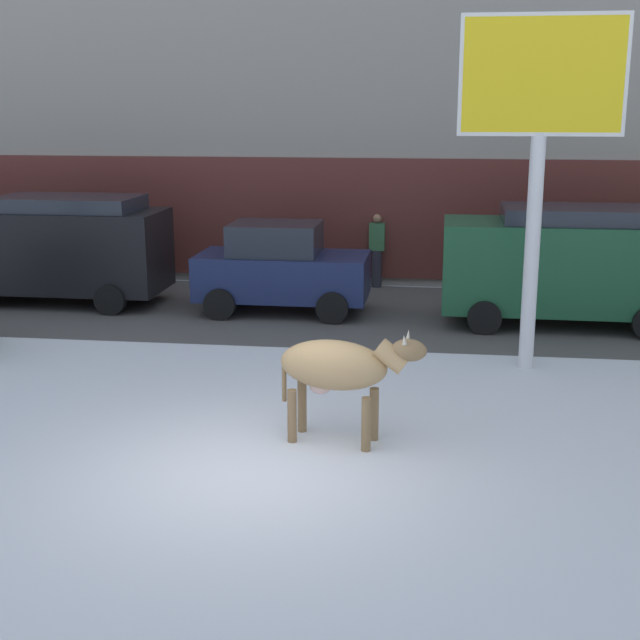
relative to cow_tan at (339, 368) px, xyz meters
name	(u,v)px	position (x,y,z in m)	size (l,w,h in m)	color
ground_plane	(248,472)	(-0.95, -1.10, -0.99)	(120.00, 120.00, 0.00)	white
road_strip	(332,312)	(-0.95, 7.11, -0.99)	(60.00, 5.60, 0.01)	#514F4C
building_facade	(360,13)	(-0.95, 13.02, 5.49)	(44.00, 6.10, 13.00)	gray
cow_tan	(339,368)	(0.00, 0.00, 0.00)	(1.93, 0.84, 1.54)	tan
billboard	(541,98)	(2.69, 3.65, 3.32)	(2.52, 0.24, 5.56)	silver
car_black_van	(59,246)	(-6.89, 7.23, 0.25)	(4.61, 2.14, 2.32)	black
car_navy_hatchback	(281,268)	(-1.99, 7.01, -0.07)	(3.51, 1.94, 1.86)	#19234C
car_darkgreen_van	(564,262)	(3.64, 6.67, 0.25)	(4.61, 2.14, 2.32)	#194C2D
pedestrian_near_billboard	(151,245)	(-5.70, 9.83, -0.11)	(0.36, 0.24, 1.73)	#282833
pedestrian_by_cars	(377,250)	(-0.22, 9.83, -0.11)	(0.36, 0.24, 1.73)	#282833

